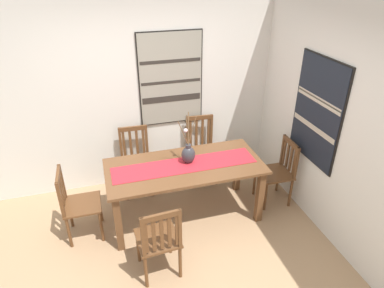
{
  "coord_description": "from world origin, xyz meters",
  "views": [
    {
      "loc": [
        -0.62,
        -2.55,
        2.96
      ],
      "look_at": [
        0.39,
        0.86,
        1.0
      ],
      "focal_mm": 31.78,
      "sensor_mm": 36.0,
      "label": 1
    }
  ],
  "objects_px": {
    "chair_0": "(77,203)",
    "painting_on_back_wall": "(171,79)",
    "chair_4": "(136,160)",
    "chair_2": "(159,239)",
    "painting_on_side_wall": "(318,111)",
    "centerpiece_vase": "(188,153)",
    "chair_1": "(278,171)",
    "chair_3": "(201,149)",
    "dining_table": "(185,173)"
  },
  "relations": [
    {
      "from": "centerpiece_vase",
      "to": "chair_4",
      "type": "distance_m",
      "value": 1.0
    },
    {
      "from": "chair_0",
      "to": "painting_on_back_wall",
      "type": "distance_m",
      "value": 2.0
    },
    {
      "from": "painting_on_back_wall",
      "to": "chair_2",
      "type": "bearing_deg",
      "value": -107.71
    },
    {
      "from": "centerpiece_vase",
      "to": "chair_0",
      "type": "relative_size",
      "value": 0.71
    },
    {
      "from": "chair_0",
      "to": "chair_3",
      "type": "xyz_separation_m",
      "value": [
        1.76,
        0.77,
        0.02
      ]
    },
    {
      "from": "dining_table",
      "to": "centerpiece_vase",
      "type": "bearing_deg",
      "value": 38.12
    },
    {
      "from": "centerpiece_vase",
      "to": "painting_on_side_wall",
      "type": "distance_m",
      "value": 1.58
    },
    {
      "from": "chair_2",
      "to": "painting_on_side_wall",
      "type": "bearing_deg",
      "value": 15.05
    },
    {
      "from": "chair_0",
      "to": "dining_table",
      "type": "bearing_deg",
      "value": -0.73
    },
    {
      "from": "chair_3",
      "to": "centerpiece_vase",
      "type": "bearing_deg",
      "value": -118.71
    },
    {
      "from": "chair_2",
      "to": "chair_4",
      "type": "relative_size",
      "value": 0.98
    },
    {
      "from": "chair_4",
      "to": "dining_table",
      "type": "bearing_deg",
      "value": -57.02
    },
    {
      "from": "chair_3",
      "to": "chair_4",
      "type": "xyz_separation_m",
      "value": [
        -0.96,
        -0.02,
        -0.01
      ]
    },
    {
      "from": "chair_1",
      "to": "centerpiece_vase",
      "type": "bearing_deg",
      "value": 176.44
    },
    {
      "from": "chair_1",
      "to": "chair_2",
      "type": "distance_m",
      "value": 1.95
    },
    {
      "from": "centerpiece_vase",
      "to": "chair_4",
      "type": "relative_size",
      "value": 0.69
    },
    {
      "from": "chair_2",
      "to": "chair_3",
      "type": "distance_m",
      "value": 1.88
    },
    {
      "from": "chair_1",
      "to": "painting_on_side_wall",
      "type": "distance_m",
      "value": 0.99
    },
    {
      "from": "chair_2",
      "to": "painting_on_back_wall",
      "type": "xyz_separation_m",
      "value": [
        0.59,
        1.84,
        1.04
      ]
    },
    {
      "from": "chair_3",
      "to": "chair_4",
      "type": "distance_m",
      "value": 0.96
    },
    {
      "from": "chair_0",
      "to": "chair_2",
      "type": "xyz_separation_m",
      "value": [
        0.79,
        -0.84,
        0.01
      ]
    },
    {
      "from": "dining_table",
      "to": "chair_0",
      "type": "distance_m",
      "value": 1.3
    },
    {
      "from": "chair_1",
      "to": "painting_on_back_wall",
      "type": "xyz_separation_m",
      "value": [
        -1.19,
        1.04,
        1.04
      ]
    },
    {
      "from": "chair_1",
      "to": "dining_table",
      "type": "bearing_deg",
      "value": 178.68
    },
    {
      "from": "chair_3",
      "to": "painting_on_back_wall",
      "type": "xyz_separation_m",
      "value": [
        -0.38,
        0.22,
        1.02
      ]
    },
    {
      "from": "chair_2",
      "to": "chair_3",
      "type": "relative_size",
      "value": 0.94
    },
    {
      "from": "dining_table",
      "to": "chair_3",
      "type": "height_order",
      "value": "chair_3"
    },
    {
      "from": "chair_0",
      "to": "chair_4",
      "type": "bearing_deg",
      "value": 43.57
    },
    {
      "from": "chair_3",
      "to": "chair_1",
      "type": "bearing_deg",
      "value": -45.02
    },
    {
      "from": "painting_on_back_wall",
      "to": "dining_table",
      "type": "bearing_deg",
      "value": -95.09
    },
    {
      "from": "chair_4",
      "to": "painting_on_back_wall",
      "type": "xyz_separation_m",
      "value": [
        0.59,
        0.24,
        1.03
      ]
    },
    {
      "from": "centerpiece_vase",
      "to": "chair_3",
      "type": "distance_m",
      "value": 0.94
    },
    {
      "from": "dining_table",
      "to": "chair_1",
      "type": "height_order",
      "value": "chair_1"
    },
    {
      "from": "centerpiece_vase",
      "to": "chair_2",
      "type": "distance_m",
      "value": 1.12
    },
    {
      "from": "chair_4",
      "to": "painting_on_back_wall",
      "type": "distance_m",
      "value": 1.21
    },
    {
      "from": "chair_3",
      "to": "chair_0",
      "type": "bearing_deg",
      "value": -156.28
    },
    {
      "from": "chair_2",
      "to": "painting_on_back_wall",
      "type": "bearing_deg",
      "value": 72.29
    },
    {
      "from": "dining_table",
      "to": "chair_3",
      "type": "distance_m",
      "value": 0.93
    },
    {
      "from": "chair_0",
      "to": "chair_2",
      "type": "bearing_deg",
      "value": -46.77
    },
    {
      "from": "chair_0",
      "to": "chair_2",
      "type": "distance_m",
      "value": 1.16
    },
    {
      "from": "painting_on_side_wall",
      "to": "chair_2",
      "type": "bearing_deg",
      "value": -164.95
    },
    {
      "from": "chair_4",
      "to": "chair_0",
      "type": "bearing_deg",
      "value": -136.43
    },
    {
      "from": "painting_on_back_wall",
      "to": "chair_3",
      "type": "bearing_deg",
      "value": -30.39
    },
    {
      "from": "dining_table",
      "to": "chair_4",
      "type": "xyz_separation_m",
      "value": [
        -0.5,
        0.77,
        -0.17
      ]
    },
    {
      "from": "chair_4",
      "to": "painting_on_side_wall",
      "type": "height_order",
      "value": "painting_on_side_wall"
    },
    {
      "from": "centerpiece_vase",
      "to": "chair_0",
      "type": "xyz_separation_m",
      "value": [
        -1.35,
        -0.03,
        -0.43
      ]
    },
    {
      "from": "centerpiece_vase",
      "to": "chair_4",
      "type": "bearing_deg",
      "value": 127.68
    },
    {
      "from": "chair_1",
      "to": "painting_on_side_wall",
      "type": "bearing_deg",
      "value": -47.09
    },
    {
      "from": "centerpiece_vase",
      "to": "chair_2",
      "type": "height_order",
      "value": "centerpiece_vase"
    },
    {
      "from": "centerpiece_vase",
      "to": "painting_on_back_wall",
      "type": "height_order",
      "value": "painting_on_back_wall"
    }
  ]
}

